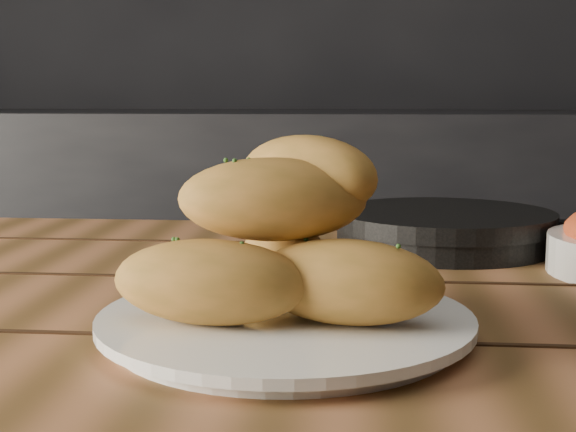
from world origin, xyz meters
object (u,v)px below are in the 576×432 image
at_px(table, 346,409).
at_px(skillet, 445,229).
at_px(bread_rolls, 284,240).
at_px(plate, 286,324).

height_order(table, skillet, skillet).
bearing_deg(bread_rolls, plate, -62.93).
relative_size(table, bread_rolls, 6.08).
bearing_deg(skillet, plate, -112.42).
bearing_deg(skillet, bread_rolls, -112.76).
distance_m(table, plate, 0.15).
bearing_deg(bread_rolls, table, 62.19).
bearing_deg(table, skillet, 68.87).
bearing_deg(table, bread_rolls, -117.81).
height_order(plate, skillet, skillet).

